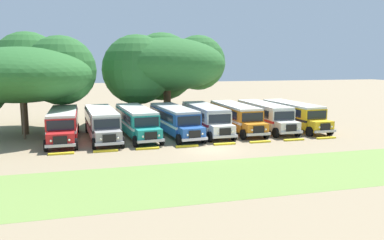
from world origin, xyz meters
name	(u,v)px	position (x,y,z in m)	size (l,w,h in m)	color
ground_plane	(211,149)	(0.00, 0.00, 0.00)	(220.00, 220.00, 0.00)	#937F60
foreground_grass_strip	(247,175)	(0.00, -7.63, 0.00)	(80.00, 8.16, 0.01)	olive
parked_bus_slot_0	(63,123)	(-12.31, 7.71, 1.58)	(2.82, 10.86, 2.82)	red
parked_bus_slot_1	(102,122)	(-8.77, 7.43, 1.58)	(3.39, 10.95, 2.82)	#9E9993
parked_bus_slot_2	(136,120)	(-5.39, 7.60, 1.58)	(3.59, 10.98, 2.82)	teal
parked_bus_slot_3	(174,119)	(-1.58, 7.32, 1.58)	(3.64, 10.98, 2.82)	#23519E
parked_bus_slot_4	(205,117)	(1.88, 7.80, 1.58)	(2.87, 10.86, 2.82)	silver
parked_bus_slot_5	(236,116)	(5.35, 8.02, 1.58)	(2.78, 10.85, 2.82)	orange
parked_bus_slot_6	(265,115)	(8.81, 8.05, 1.58)	(2.76, 10.85, 2.82)	silver
parked_bus_slot_7	(293,114)	(12.16, 7.74, 1.58)	(3.03, 10.89, 2.82)	yellow
curb_wheelstop_0	(61,154)	(-12.15, 1.47, 0.07)	(2.00, 0.36, 0.15)	yellow
curb_wheelstop_1	(106,151)	(-8.68, 1.47, 0.07)	(2.00, 0.36, 0.15)	yellow
curb_wheelstop_2	(147,148)	(-5.21, 1.47, 0.07)	(2.00, 0.36, 0.15)	yellow
curb_wheelstop_3	(187,146)	(-1.74, 1.47, 0.07)	(2.00, 0.36, 0.15)	yellow
curb_wheelstop_4	(225,144)	(1.74, 1.47, 0.07)	(2.00, 0.36, 0.15)	yellow
curb_wheelstop_5	(260,142)	(5.21, 1.47, 0.07)	(2.00, 0.36, 0.15)	yellow
curb_wheelstop_6	(294,140)	(8.68, 1.47, 0.07)	(2.00, 0.36, 0.15)	yellow
curb_wheelstop_7	(326,138)	(12.15, 1.47, 0.07)	(2.00, 0.36, 0.15)	yellow
broad_shade_tree	(164,66)	(-0.48, 18.07, 6.88)	(16.32, 14.36, 11.27)	brown
secondary_tree	(24,73)	(-16.28, 12.51, 6.20)	(15.06, 15.32, 10.71)	brown
utility_pole	(22,104)	(-16.00, 8.83, 3.37)	(1.80, 0.20, 6.27)	brown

